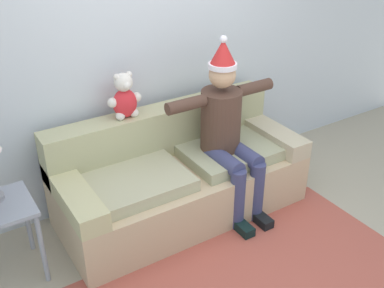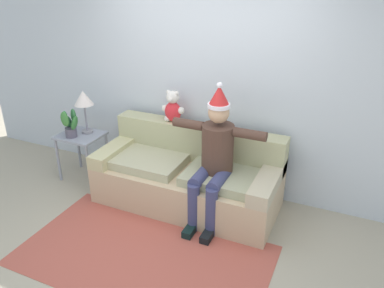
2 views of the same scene
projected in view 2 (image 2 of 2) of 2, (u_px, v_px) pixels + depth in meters
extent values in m
plane|color=#A89C87|center=(145.00, 253.00, 3.75)|extent=(10.00, 10.00, 0.00)
cube|color=silver|center=(207.00, 80.00, 4.47)|extent=(7.00, 0.10, 2.70)
cube|color=tan|center=(187.00, 187.00, 4.46)|extent=(2.09, 0.90, 0.44)
cube|color=#B2AF84|center=(198.00, 142.00, 4.55)|extent=(2.09, 0.24, 0.43)
cube|color=#C1B98A|center=(117.00, 149.00, 4.68)|extent=(0.22, 0.90, 0.16)
cube|color=#C0B294|center=(268.00, 181.00, 3.99)|extent=(0.22, 0.90, 0.16)
cube|color=#AFAA89|center=(148.00, 160.00, 4.48)|extent=(0.84, 0.63, 0.10)
cube|color=#A3A483|center=(224.00, 177.00, 4.13)|extent=(0.84, 0.63, 0.10)
cylinder|color=#4D3329|center=(218.00, 148.00, 4.06)|extent=(0.34, 0.34, 0.52)
sphere|color=tan|center=(219.00, 113.00, 3.89)|extent=(0.22, 0.22, 0.22)
cylinder|color=white|center=(219.00, 105.00, 3.86)|extent=(0.23, 0.23, 0.04)
cone|color=red|center=(219.00, 95.00, 3.81)|extent=(0.21, 0.21, 0.20)
sphere|color=white|center=(220.00, 85.00, 3.77)|extent=(0.06, 0.06, 0.06)
cylinder|color=#3B3E69|center=(201.00, 176.00, 4.04)|extent=(0.14, 0.40, 0.14)
cylinder|color=#3B3E69|center=(194.00, 208.00, 3.99)|extent=(0.13, 0.13, 0.54)
cube|color=black|center=(190.00, 230.00, 4.02)|extent=(0.10, 0.24, 0.08)
cylinder|color=#3B3E69|center=(219.00, 180.00, 3.97)|extent=(0.14, 0.40, 0.14)
cylinder|color=#3B3E69|center=(211.00, 212.00, 3.92)|extent=(0.13, 0.13, 0.54)
cube|color=black|center=(208.00, 235.00, 3.95)|extent=(0.10, 0.24, 0.08)
cylinder|color=#4D3329|center=(188.00, 124.00, 4.09)|extent=(0.34, 0.10, 0.10)
cylinder|color=#4D3329|center=(250.00, 134.00, 3.84)|extent=(0.34, 0.10, 0.10)
ellipsoid|color=red|center=(173.00, 112.00, 4.53)|extent=(0.20, 0.16, 0.24)
sphere|color=silver|center=(173.00, 97.00, 4.46)|extent=(0.15, 0.15, 0.15)
sphere|color=silver|center=(170.00, 99.00, 4.41)|extent=(0.07, 0.07, 0.07)
sphere|color=silver|center=(169.00, 92.00, 4.45)|extent=(0.05, 0.05, 0.05)
sphere|color=silver|center=(177.00, 93.00, 4.42)|extent=(0.05, 0.05, 0.05)
sphere|color=silver|center=(165.00, 108.00, 4.56)|extent=(0.08, 0.08, 0.08)
sphere|color=silver|center=(167.00, 118.00, 4.57)|extent=(0.08, 0.08, 0.08)
sphere|color=silver|center=(181.00, 111.00, 4.48)|extent=(0.08, 0.08, 0.08)
sphere|color=silver|center=(177.00, 120.00, 4.52)|extent=(0.08, 0.08, 0.08)
cube|color=#9296A7|center=(80.00, 136.00, 4.87)|extent=(0.54, 0.46, 0.03)
cylinder|color=#9296A7|center=(58.00, 160.00, 4.92)|extent=(0.04, 0.04, 0.58)
cylinder|color=#9296A7|center=(89.00, 167.00, 4.74)|extent=(0.04, 0.04, 0.58)
cylinder|color=#9296A7|center=(79.00, 148.00, 5.25)|extent=(0.04, 0.04, 0.58)
cylinder|color=#9296A7|center=(108.00, 154.00, 5.07)|extent=(0.04, 0.04, 0.58)
cylinder|color=gray|center=(88.00, 131.00, 4.92)|extent=(0.14, 0.14, 0.03)
cylinder|color=gray|center=(86.00, 118.00, 4.84)|extent=(0.02, 0.02, 0.34)
cone|color=silver|center=(83.00, 98.00, 4.73)|extent=(0.24, 0.24, 0.18)
cylinder|color=#534E60|center=(71.00, 132.00, 4.77)|extent=(0.14, 0.14, 0.12)
ellipsoid|color=#337236|center=(74.00, 123.00, 4.69)|extent=(0.10, 0.15, 0.21)
ellipsoid|color=#2F683A|center=(74.00, 116.00, 4.72)|extent=(0.12, 0.10, 0.18)
ellipsoid|color=#29633A|center=(67.00, 121.00, 4.76)|extent=(0.14, 0.16, 0.21)
ellipsoid|color=#2C743B|center=(65.00, 118.00, 4.69)|extent=(0.13, 0.16, 0.21)
ellipsoid|color=#377332|center=(65.00, 119.00, 4.61)|extent=(0.16, 0.11, 0.21)
cube|color=#B05244|center=(143.00, 255.00, 3.73)|extent=(2.42, 1.36, 0.01)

